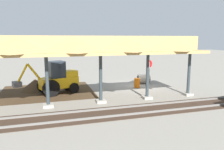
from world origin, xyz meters
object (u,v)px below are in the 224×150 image
object	(u,v)px
stop_sign	(149,67)
traffic_barrel	(137,83)
backhoe	(57,79)
concrete_pipe	(144,79)

from	to	relation	value
stop_sign	traffic_barrel	world-z (taller)	stop_sign
backhoe	concrete_pipe	size ratio (longest dim) A/B	4.05
backhoe	traffic_barrel	world-z (taller)	backhoe
traffic_barrel	stop_sign	bearing A→B (deg)	-158.33
traffic_barrel	backhoe	bearing A→B (deg)	1.90
concrete_pipe	backhoe	bearing A→B (deg)	11.54
stop_sign	traffic_barrel	xyz separation A→B (m)	(1.59, 0.63, -1.40)
stop_sign	backhoe	distance (m)	9.18
traffic_barrel	concrete_pipe	bearing A→B (deg)	-131.95
concrete_pipe	traffic_barrel	size ratio (longest dim) A/B	1.47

